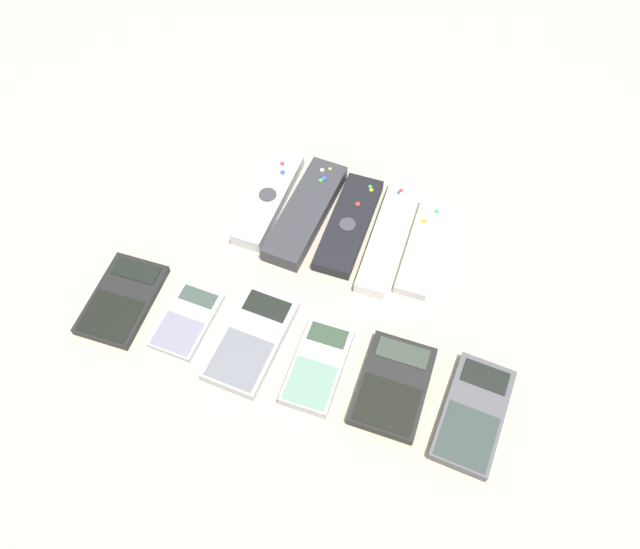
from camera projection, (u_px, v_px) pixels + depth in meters
ground_plane at (313, 295)px, 0.92m from camera, size 3.00×3.00×0.00m
remote_0 at (269, 198)px, 1.00m from camera, size 0.05×0.19×0.03m
remote_1 at (306, 212)px, 0.98m from camera, size 0.07×0.21×0.03m
remote_2 at (349, 224)px, 0.97m from camera, size 0.06×0.19×0.02m
remote_3 at (387, 237)px, 0.96m from camera, size 0.05×0.21×0.02m
remote_4 at (423, 248)px, 0.95m from camera, size 0.05×0.18×0.02m
calculator_0 at (122, 299)px, 0.90m from camera, size 0.09×0.14×0.01m
calculator_1 at (187, 320)px, 0.89m from camera, size 0.07×0.11×0.01m
calculator_2 at (252, 340)px, 0.87m from camera, size 0.08×0.16×0.02m
calculator_3 at (318, 366)px, 0.84m from camera, size 0.07×0.13×0.02m
calculator_4 at (393, 385)px, 0.83m from camera, size 0.09×0.14×0.02m
calculator_5 at (473, 414)px, 0.81m from camera, size 0.08×0.16×0.02m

